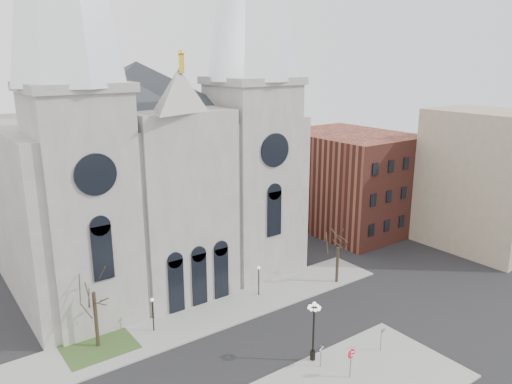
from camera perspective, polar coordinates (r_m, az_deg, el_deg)
ground at (r=42.90m, az=3.15°, el=-19.60°), size 160.00×160.00×0.00m
sidewalk_far at (r=50.54m, az=-4.98°, el=-13.73°), size 40.00×6.00×0.14m
grass_patch at (r=47.50m, az=-17.56°, el=-16.47°), size 6.00×5.00×0.18m
cathedral at (r=55.12m, az=-11.92°, el=8.64°), size 33.00×26.66×54.00m
bg_building_brick at (r=73.99m, az=10.50°, el=1.29°), size 14.00×18.00×14.00m
bg_building_tan at (r=70.70m, az=24.56°, el=1.17°), size 10.00×14.00×18.00m
tree_left at (r=44.92m, az=-18.12°, el=-10.47°), size 3.20×3.20×7.50m
tree_right at (r=55.78m, az=9.37°, el=-6.03°), size 3.20×3.20×6.00m
ped_lamp_left at (r=47.47m, az=-11.73°, el=-12.95°), size 0.32×0.32×3.26m
ped_lamp_right at (r=52.86m, az=0.32°, el=-9.56°), size 0.32×0.32×3.26m
stop_sign at (r=41.40m, az=10.79°, el=-17.99°), size 0.88×0.37×2.60m
globe_lamp at (r=42.27m, az=6.62°, el=-14.72°), size 1.35×1.35×5.28m
one_way_sign at (r=42.53m, az=7.43°, el=-17.68°), size 0.81×0.32×1.93m
street_name_sign at (r=45.58m, az=14.16°, el=-15.80°), size 0.64×0.16×2.01m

